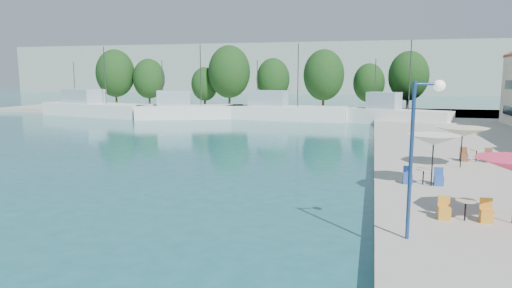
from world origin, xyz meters
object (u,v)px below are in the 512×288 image
(trawler_04, at_px, (395,116))
(umbrella_cream, at_px, (463,132))
(trawler_02, at_px, (188,111))
(street_lamp, at_px, (422,130))
(trawler_03, at_px, (283,112))
(umbrella_white, at_px, (434,140))
(trawler_01, at_px, (95,108))

(trawler_04, height_order, umbrella_cream, trawler_04)
(trawler_02, distance_m, umbrella_cream, 41.52)
(trawler_02, bearing_deg, street_lamp, -80.74)
(trawler_03, distance_m, umbrella_cream, 35.63)
(umbrella_white, height_order, street_lamp, street_lamp)
(umbrella_cream, relative_size, street_lamp, 0.58)
(trawler_03, bearing_deg, umbrella_cream, -58.29)
(trawler_02, distance_m, umbrella_white, 43.98)
(trawler_03, relative_size, umbrella_white, 6.47)
(trawler_01, height_order, umbrella_cream, trawler_01)
(trawler_01, distance_m, umbrella_cream, 53.62)
(umbrella_white, xyz_separation_m, street_lamp, (-1.29, -7.52, 1.29))
(trawler_04, distance_m, umbrella_cream, 28.98)
(trawler_01, bearing_deg, umbrella_white, -26.01)
(trawler_04, bearing_deg, umbrella_cream, -62.14)
(umbrella_white, bearing_deg, trawler_01, 139.40)
(trawler_02, height_order, trawler_04, same)
(trawler_04, relative_size, umbrella_cream, 4.21)
(trawler_03, xyz_separation_m, umbrella_white, (14.30, -36.71, 1.72))
(trawler_01, distance_m, trawler_04, 41.66)
(trawler_02, bearing_deg, umbrella_white, -74.20)
(trawler_02, bearing_deg, trawler_04, -23.61)
(trawler_01, xyz_separation_m, trawler_02, (14.87, -1.10, 0.00))
(trawler_04, relative_size, street_lamp, 2.44)
(trawler_03, bearing_deg, trawler_01, -173.96)
(trawler_03, height_order, umbrella_white, trawler_03)
(trawler_03, height_order, umbrella_cream, trawler_03)
(trawler_03, bearing_deg, trawler_02, -166.90)
(umbrella_cream, bearing_deg, trawler_04, 94.59)
(trawler_01, relative_size, trawler_02, 1.27)
(trawler_01, relative_size, trawler_04, 1.53)
(trawler_03, xyz_separation_m, umbrella_cream, (16.43, -31.58, 1.56))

